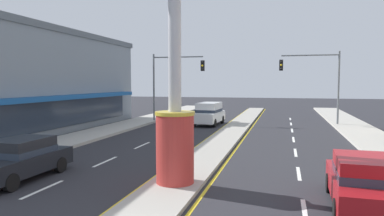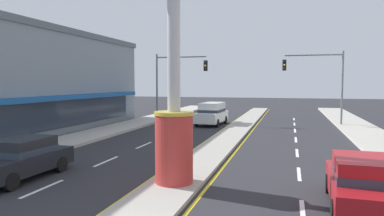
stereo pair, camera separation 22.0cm
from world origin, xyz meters
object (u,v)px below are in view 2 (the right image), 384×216
at_px(district_sign, 174,69).
at_px(traffic_light_right_side, 320,75).
at_px(storefront_left, 4,81).
at_px(traffic_light_left_side, 175,76).
at_px(sedan_near_right_lane, 21,158).
at_px(sedan_near_left_lane, 363,183).
at_px(suv_far_right_lane, 212,113).

relative_size(district_sign, traffic_light_right_side, 1.38).
distance_m(storefront_left, traffic_light_left_side, 13.70).
distance_m(sedan_near_right_lane, sedan_near_left_lane, 11.82).
bearing_deg(sedan_near_right_lane, storefront_left, 134.94).
distance_m(storefront_left, sedan_near_right_lane, 14.44).
bearing_deg(district_sign, suv_far_right_lane, 98.15).
bearing_deg(traffic_light_right_side, sedan_near_right_lane, -120.70).
bearing_deg(sedan_near_right_lane, traffic_light_right_side, 59.30).
relative_size(traffic_light_left_side, sedan_near_right_lane, 1.44).
bearing_deg(storefront_left, sedan_near_right_lane, -45.06).
distance_m(traffic_light_left_side, sedan_near_left_lane, 23.54).
relative_size(suv_far_right_lane, sedan_near_left_lane, 1.08).
relative_size(sedan_near_right_lane, suv_far_right_lane, 0.92).
relative_size(district_sign, suv_far_right_lane, 1.83).
relative_size(district_sign, storefront_left, 0.34).
relative_size(traffic_light_left_side, suv_far_right_lane, 1.32).
height_order(traffic_light_right_side, sedan_near_right_lane, traffic_light_right_side).
relative_size(district_sign, traffic_light_left_side, 1.38).
distance_m(district_sign, storefront_left, 18.49).
bearing_deg(sedan_near_right_lane, traffic_light_left_side, 90.83).
xyz_separation_m(storefront_left, sedan_near_left_lane, (21.80, -10.22, -2.97)).
bearing_deg(suv_far_right_lane, sedan_near_right_lane, -100.00).
relative_size(storefront_left, suv_far_right_lane, 5.34).
height_order(district_sign, sedan_near_left_lane, district_sign).
bearing_deg(district_sign, storefront_left, 149.26).
height_order(storefront_left, traffic_light_right_side, storefront_left).
bearing_deg(suv_far_right_lane, storefront_left, -146.67).
bearing_deg(traffic_light_right_side, district_sign, -107.35).
xyz_separation_m(sedan_near_right_lane, suv_far_right_lane, (3.30, 18.74, 0.20)).
distance_m(traffic_light_left_side, traffic_light_right_side, 12.41).
bearing_deg(suv_far_right_lane, traffic_light_left_side, 165.43).
bearing_deg(district_sign, traffic_light_right_side, 72.65).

